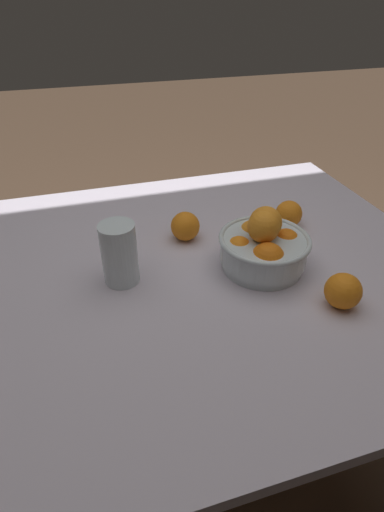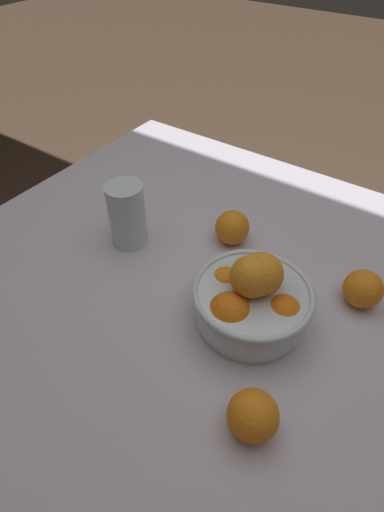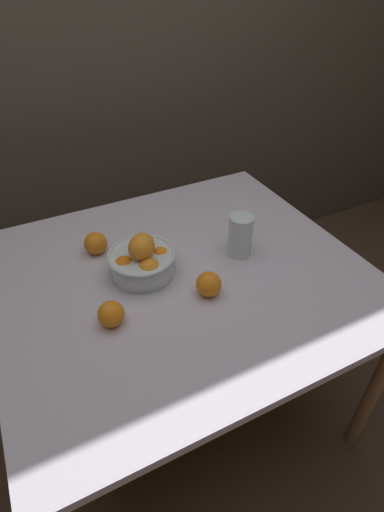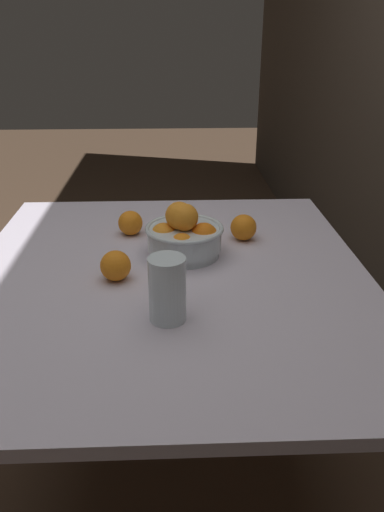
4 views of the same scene
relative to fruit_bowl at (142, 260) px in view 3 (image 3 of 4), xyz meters
The scene contains 8 objects.
ground_plane 0.82m from the fruit_bowl, 21.63° to the right, with size 12.00×12.00×0.00m, color #4C3828.
back_wall 1.01m from the fruit_bowl, 82.64° to the left, with size 8.00×0.05×2.60m, color #4C4238.
dining_table 0.18m from the fruit_bowl, 21.63° to the right, with size 1.19×1.07×0.75m.
fruit_bowl is the anchor object (origin of this frame).
juice_glass 0.34m from the fruit_bowl, ahead, with size 0.08×0.08×0.15m.
orange_loose_near_bowl 0.21m from the fruit_bowl, 119.57° to the left, with size 0.08×0.08×0.08m, color orange.
orange_loose_front 0.23m from the fruit_bowl, 134.39° to the right, with size 0.08×0.08×0.08m, color orange.
orange_loose_aside 0.23m from the fruit_bowl, 50.99° to the right, with size 0.08×0.08×0.08m, color orange.
Camera 3 is at (-0.42, -0.92, 1.61)m, focal length 28.00 mm.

